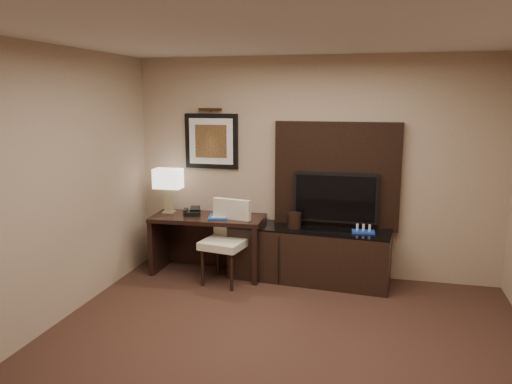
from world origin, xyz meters
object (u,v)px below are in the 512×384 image
(table_lamp, at_px, (168,193))
(ice_bucket, at_px, (294,220))
(desk, at_px, (208,245))
(desk_chair, at_px, (224,243))
(desk_phone, at_px, (192,211))
(tv, at_px, (335,198))
(minibar_tray, at_px, (363,229))
(water_bottle, at_px, (242,210))
(credenza, at_px, (309,254))

(table_lamp, distance_m, ice_bucket, 1.65)
(desk, relative_size, ice_bucket, 7.46)
(desk_chair, relative_size, desk_phone, 4.98)
(tv, relative_size, minibar_tray, 3.84)
(desk_phone, xyz_separation_m, minibar_tray, (2.11, -0.01, -0.09))
(desk_chair, height_order, minibar_tray, desk_chair)
(tv, height_order, desk_phone, tv)
(water_bottle, bearing_deg, tv, 8.06)
(desk, height_order, credenza, desk)
(desk, relative_size, minibar_tray, 5.34)
(desk, height_order, water_bottle, water_bottle)
(desk, xyz_separation_m, table_lamp, (-0.54, 0.06, 0.64))
(desk_phone, bearing_deg, desk_chair, -44.45)
(desk, xyz_separation_m, tv, (1.55, 0.19, 0.65))
(water_bottle, distance_m, ice_bucket, 0.66)
(desk_chair, bearing_deg, table_lamp, 168.46)
(desk, bearing_deg, desk_phone, 175.54)
(tv, distance_m, desk_phone, 1.79)
(table_lamp, xyz_separation_m, desk_phone, (0.33, -0.05, -0.21))
(credenza, bearing_deg, ice_bucket, -163.88)
(desk_phone, bearing_deg, credenza, -13.66)
(desk_chair, relative_size, table_lamp, 1.91)
(desk_phone, height_order, minibar_tray, desk_phone)
(desk, relative_size, desk_chair, 1.38)
(credenza, xyz_separation_m, table_lamp, (-1.81, 0.01, 0.68))
(desk_phone, distance_m, minibar_tray, 2.11)
(desk_chair, xyz_separation_m, minibar_tray, (1.61, 0.27, 0.21))
(desk, distance_m, ice_bucket, 1.15)
(table_lamp, distance_m, water_bottle, 1.00)
(desk_phone, relative_size, minibar_tray, 0.78)
(desk, height_order, desk_phone, desk_phone)
(table_lamp, distance_m, desk_phone, 0.40)
(table_lamp, bearing_deg, desk_phone, -9.07)
(credenza, bearing_deg, desk_chair, -156.86)
(ice_bucket, bearing_deg, water_bottle, 178.43)
(table_lamp, bearing_deg, ice_bucket, -1.61)
(tv, relative_size, desk_phone, 4.96)
(tv, bearing_deg, minibar_tray, -29.16)
(tv, bearing_deg, ice_bucket, -159.24)
(desk, bearing_deg, table_lamp, 171.03)
(desk_phone, bearing_deg, water_bottle, -13.10)
(credenza, distance_m, desk_chair, 1.04)
(credenza, xyz_separation_m, minibar_tray, (0.64, -0.05, 0.38))
(tv, bearing_deg, credenza, -154.05)
(water_bottle, xyz_separation_m, minibar_tray, (1.47, -0.04, -0.13))
(ice_bucket, xyz_separation_m, minibar_tray, (0.81, -0.02, -0.05))
(desk_chair, bearing_deg, minibar_tray, 19.76)
(desk_phone, xyz_separation_m, ice_bucket, (1.30, 0.01, -0.04))
(tv, xyz_separation_m, desk_chair, (-1.26, -0.47, -0.52))
(tv, height_order, water_bottle, tv)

